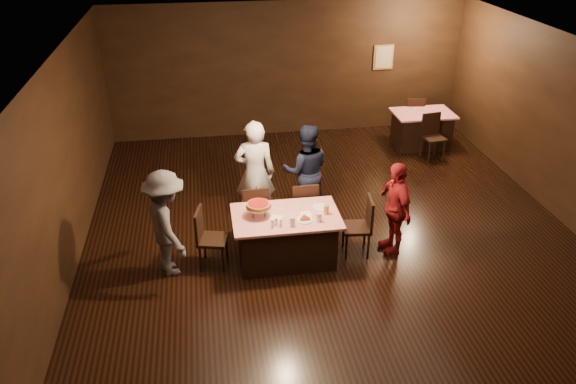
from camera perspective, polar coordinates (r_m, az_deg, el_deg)
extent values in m
plane|color=black|center=(9.03, 4.98, -5.63)|extent=(10.00, 10.00, 0.00)
cube|color=silver|center=(7.79, 5.90, 13.08)|extent=(8.00, 10.00, 0.04)
cube|color=black|center=(12.91, 0.01, 12.34)|extent=(8.00, 0.04, 3.00)
cube|color=black|center=(8.33, -22.39, 1.00)|extent=(0.04, 10.00, 3.00)
cube|color=tan|center=(13.34, 9.67, 13.36)|extent=(0.46, 0.03, 0.56)
cube|color=beige|center=(13.31, 9.71, 13.33)|extent=(0.38, 0.01, 0.48)
cube|color=#B4130C|center=(8.53, -0.21, -4.62)|extent=(1.60, 1.00, 0.77)
cube|color=red|center=(12.85, 13.40, 6.24)|extent=(1.30, 0.90, 0.77)
cube|color=black|center=(9.08, -3.43, -1.83)|extent=(0.44, 0.44, 0.95)
cube|color=black|center=(9.18, 1.55, -1.44)|extent=(0.43, 0.43, 0.95)
cube|color=black|center=(8.42, -7.66, -4.69)|extent=(0.50, 0.50, 0.95)
cube|color=black|center=(8.70, 6.99, -3.48)|extent=(0.46, 0.46, 0.95)
cube|color=black|center=(12.22, 14.61, 5.41)|extent=(0.47, 0.47, 0.95)
cube|color=black|center=(13.34, 12.52, 7.56)|extent=(0.47, 0.47, 0.95)
imported|color=silver|center=(9.27, -3.38, 1.92)|extent=(0.70, 0.48, 1.83)
imported|color=black|center=(9.53, 1.83, 2.15)|extent=(0.86, 0.70, 1.67)
imported|color=#505055|center=(8.22, -12.22, -3.17)|extent=(0.95, 1.21, 1.64)
imported|color=#A51C22|center=(8.73, 10.81, -1.55)|extent=(0.48, 0.92, 1.51)
cylinder|color=black|center=(8.38, -3.07, -1.65)|extent=(0.01, 0.01, 0.15)
cylinder|color=black|center=(8.25, -3.56, -2.21)|extent=(0.01, 0.01, 0.15)
cylinder|color=black|center=(8.26, -2.36, -2.11)|extent=(0.01, 0.01, 0.15)
cylinder|color=silver|center=(8.26, -3.01, -1.51)|extent=(0.38, 0.38, 0.01)
cylinder|color=#B27233|center=(8.24, -3.02, -1.33)|extent=(0.35, 0.35, 0.05)
cylinder|color=#A5140C|center=(8.23, -3.02, -1.15)|extent=(0.30, 0.30, 0.01)
cylinder|color=white|center=(8.21, 1.71, -2.84)|extent=(0.25, 0.25, 0.01)
cylinder|color=#B27233|center=(8.20, 1.71, -2.67)|extent=(0.18, 0.18, 0.04)
cylinder|color=#A5140C|center=(8.19, 1.71, -2.53)|extent=(0.14, 0.14, 0.01)
cylinder|color=white|center=(8.55, 3.28, -1.55)|extent=(0.25, 0.25, 0.01)
cylinder|color=silver|center=(8.05, 0.46, -3.00)|extent=(0.08, 0.08, 0.14)
cylinder|color=silver|center=(8.16, 3.18, -2.59)|extent=(0.08, 0.08, 0.14)
cylinder|color=#BF7F26|center=(8.35, 3.91, -1.82)|extent=(0.08, 0.08, 0.14)
cylinder|color=silver|center=(8.08, -1.21, -3.14)|extent=(0.04, 0.04, 0.08)
cylinder|color=silver|center=(8.05, -1.21, -2.86)|extent=(0.05, 0.05, 0.02)
cylinder|color=silver|center=(8.04, -0.73, -3.28)|extent=(0.04, 0.04, 0.08)
cylinder|color=silver|center=(8.02, -0.74, -3.01)|extent=(0.05, 0.05, 0.02)
cylinder|color=silver|center=(8.03, -1.58, -3.35)|extent=(0.04, 0.04, 0.08)
cylinder|color=silver|center=(8.01, -1.59, -3.08)|extent=(0.05, 0.05, 0.02)
cube|color=white|center=(8.38, 1.82, -2.21)|extent=(0.19, 0.19, 0.01)
cube|color=white|center=(8.27, -1.19, -2.63)|extent=(0.21, 0.21, 0.01)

